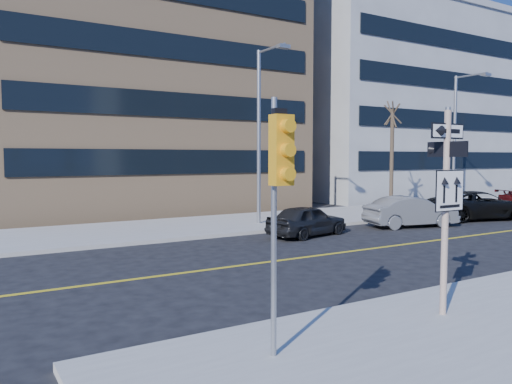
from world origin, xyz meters
TOP-DOWN VIEW (x-y plane):
  - ground at (0.00, 0.00)m, footprint 120.00×120.00m
  - far_sidewalk at (18.00, 12.00)m, footprint 66.00×6.00m
  - road_centerline at (12.00, 4.00)m, footprint 40.00×0.14m
  - sign_pole at (0.00, -2.51)m, footprint 0.92×0.92m
  - traffic_signal at (-4.00, -2.66)m, footprint 0.32×0.45m
  - parked_car_a at (4.18, 7.48)m, footprint 2.33×4.05m
  - parked_car_b at (9.95, 7.13)m, footprint 2.48×4.58m
  - parked_car_c at (15.16, 7.26)m, footprint 3.89×5.83m
  - streetlight_a at (4.00, 10.76)m, footprint 0.55×2.25m
  - streetlight_b at (18.00, 10.76)m, footprint 0.55×2.25m
  - street_tree_west at (13.00, 11.30)m, footprint 1.80×1.80m
  - building_brick at (2.00, 25.00)m, footprint 18.00×18.00m
  - building_grey_mid at (24.00, 24.00)m, footprint 20.00×16.00m
  - building_grey_far at (45.00, 27.00)m, footprint 18.00×18.00m

SIDE VIEW (x-z plane):
  - ground at x=0.00m, z-range 0.00..0.00m
  - road_centerline at x=12.00m, z-range 0.00..0.01m
  - far_sidewalk at x=18.00m, z-range 0.00..0.15m
  - parked_car_a at x=4.18m, z-range 0.00..1.30m
  - parked_car_b at x=9.95m, z-range 0.00..1.43m
  - parked_car_c at x=15.16m, z-range 0.00..1.49m
  - sign_pole at x=0.00m, z-range 0.41..4.47m
  - traffic_signal at x=-4.00m, z-range 1.03..5.03m
  - streetlight_a at x=4.00m, z-range 0.76..8.76m
  - streetlight_b at x=18.00m, z-range 0.76..8.76m
  - street_tree_west at x=13.00m, z-range 2.35..8.70m
  - building_grey_mid at x=24.00m, z-range 0.00..15.00m
  - building_grey_far at x=45.00m, z-range 0.00..16.00m
  - building_brick at x=2.00m, z-range 0.00..18.00m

